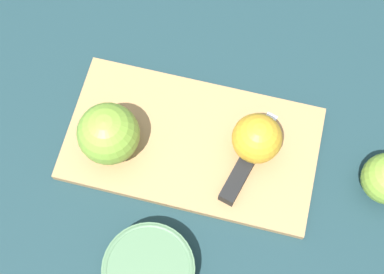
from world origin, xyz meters
TOP-DOWN VIEW (x-y plane):
  - ground_plane at (0.00, 0.00)m, footprint 4.00×4.00m
  - cutting_board at (0.00, 0.00)m, footprint 0.39×0.25m
  - apple_half_left at (-0.11, -0.05)m, footprint 0.09×0.09m
  - apple_half_right at (0.09, 0.03)m, footprint 0.07×0.07m
  - knife at (0.08, -0.03)m, footprint 0.04×0.16m
  - bowl at (0.02, -0.19)m, footprint 0.12×0.12m

SIDE VIEW (x-z plane):
  - ground_plane at x=0.00m, z-range 0.00..0.00m
  - cutting_board at x=0.00m, z-range 0.00..0.01m
  - bowl at x=0.02m, z-range 0.00..0.04m
  - knife at x=0.08m, z-range 0.01..0.04m
  - apple_half_right at x=0.09m, z-range 0.01..0.09m
  - apple_half_left at x=-0.11m, z-range 0.01..0.10m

